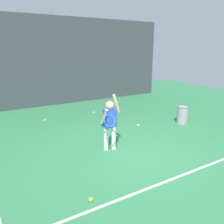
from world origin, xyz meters
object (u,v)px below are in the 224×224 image
object	(u,v)px
tennis_ball_1	(45,120)
tennis_ball_3	(91,199)
tennis_player	(110,121)
tennis_ball_2	(94,112)
ball_hopper	(183,115)
tennis_ball_0	(138,125)

from	to	relation	value
tennis_ball_1	tennis_ball_3	world-z (taller)	same
tennis_player	tennis_ball_2	xyz separation A→B (m)	(1.16, 3.14, -0.69)
tennis_player	ball_hopper	bearing A→B (deg)	7.74
ball_hopper	tennis_ball_1	world-z (taller)	ball_hopper
tennis_ball_1	tennis_ball_3	bearing A→B (deg)	-97.10
tennis_player	ball_hopper	size ratio (longest dim) A/B	2.40
tennis_ball_0	tennis_ball_1	bearing A→B (deg)	138.87
ball_hopper	tennis_ball_1	distance (m)	4.59
tennis_ball_3	tennis_ball_1	bearing A→B (deg)	82.90
tennis_player	tennis_ball_3	world-z (taller)	tennis_player
tennis_player	tennis_ball_0	bearing A→B (deg)	29.44
ball_hopper	tennis_ball_3	bearing A→B (deg)	-154.25
ball_hopper	tennis_ball_3	size ratio (longest dim) A/B	8.52
tennis_ball_2	tennis_ball_3	distance (m)	5.30
tennis_player	ball_hopper	distance (m)	3.19
ball_hopper	tennis_ball_0	distance (m)	1.53
ball_hopper	tennis_ball_3	xyz separation A→B (m)	(-4.39, -2.12, -0.26)
tennis_ball_2	tennis_ball_3	xyz separation A→B (m)	(-2.45, -4.69, 0.00)
tennis_player	tennis_ball_0	xyz separation A→B (m)	(1.67, 1.04, -0.69)
ball_hopper	tennis_ball_2	xyz separation A→B (m)	(-1.94, 2.58, -0.26)
tennis_ball_1	tennis_ball_2	xyz separation A→B (m)	(1.87, 0.02, 0.00)
tennis_ball_0	tennis_ball_1	world-z (taller)	same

